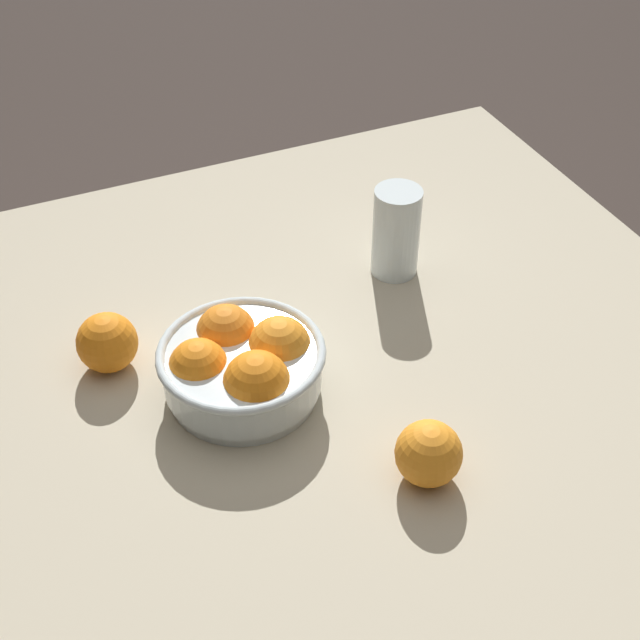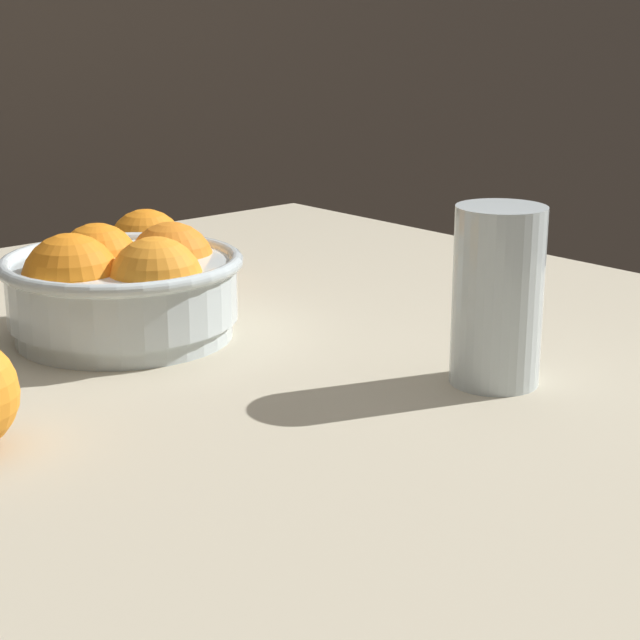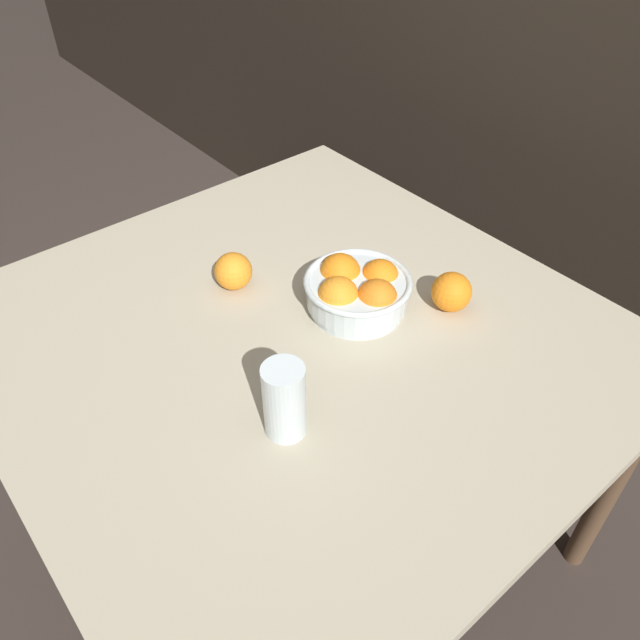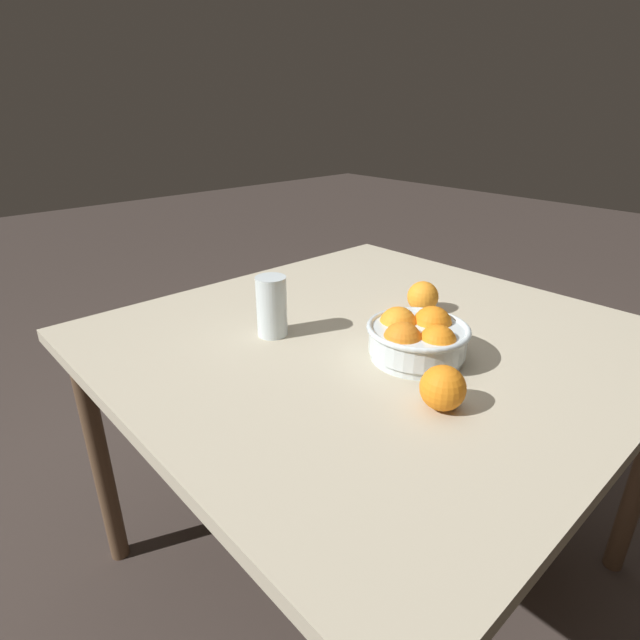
# 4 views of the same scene
# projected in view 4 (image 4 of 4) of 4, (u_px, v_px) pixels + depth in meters

# --- Properties ---
(ground_plane) EXTENTS (12.00, 12.00, 0.00)m
(ground_plane) POSITION_uv_depth(u_px,v_px,m) (363.00, 559.00, 1.45)
(ground_plane) COLOR #3D332D
(dining_table) EXTENTS (1.15, 1.11, 0.73)m
(dining_table) POSITION_uv_depth(u_px,v_px,m) (373.00, 361.00, 1.19)
(dining_table) COLOR #B7AD93
(dining_table) RESTS_ON ground_plane
(fruit_bowl) EXTENTS (0.21, 0.21, 0.10)m
(fruit_bowl) POSITION_uv_depth(u_px,v_px,m) (417.00, 338.00, 1.03)
(fruit_bowl) COLOR silver
(fruit_bowl) RESTS_ON dining_table
(juice_glass) EXTENTS (0.07, 0.07, 0.14)m
(juice_glass) POSITION_uv_depth(u_px,v_px,m) (272.00, 309.00, 1.13)
(juice_glass) COLOR #F4A314
(juice_glass) RESTS_ON dining_table
(orange_loose_near_bowl) EXTENTS (0.08, 0.08, 0.08)m
(orange_loose_near_bowl) POSITION_uv_depth(u_px,v_px,m) (443.00, 388.00, 0.86)
(orange_loose_near_bowl) COLOR orange
(orange_loose_near_bowl) RESTS_ON dining_table
(orange_loose_front) EXTENTS (0.08, 0.08, 0.08)m
(orange_loose_front) POSITION_uv_depth(u_px,v_px,m) (423.00, 297.00, 1.27)
(orange_loose_front) COLOR orange
(orange_loose_front) RESTS_ON dining_table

